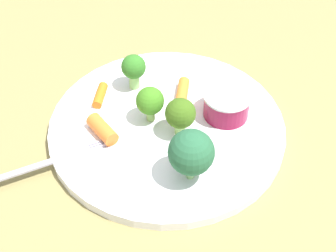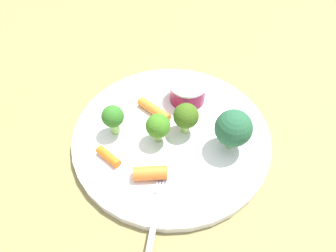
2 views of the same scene
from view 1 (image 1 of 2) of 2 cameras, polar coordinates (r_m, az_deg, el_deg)
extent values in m
plane|color=olive|center=(0.60, -0.12, -0.62)|extent=(2.40, 2.40, 0.00)
cylinder|color=white|center=(0.60, -0.13, -0.22)|extent=(0.27, 0.27, 0.01)
cylinder|color=maroon|center=(0.60, 6.50, 2.28)|extent=(0.05, 0.05, 0.03)
cylinder|color=silver|center=(0.59, 6.62, 3.40)|extent=(0.06, 0.06, 0.00)
cylinder|color=#85B158|center=(0.59, -1.96, 1.35)|extent=(0.01, 0.01, 0.02)
sphere|color=#3C791E|center=(0.58, -2.01, 2.81)|extent=(0.03, 0.03, 0.03)
cylinder|color=#8BC171|center=(0.53, 2.50, -4.91)|extent=(0.01, 0.01, 0.02)
sphere|color=#265B3A|center=(0.51, 2.60, -2.94)|extent=(0.05, 0.05, 0.05)
cylinder|color=#94C565|center=(0.58, 1.35, -0.13)|extent=(0.01, 0.01, 0.02)
sphere|color=#3B5F18|center=(0.56, 1.38, 1.41)|extent=(0.03, 0.03, 0.03)
cylinder|color=#8BC46A|center=(0.64, -3.77, 5.08)|extent=(0.01, 0.01, 0.02)
sphere|color=#306F23|center=(0.62, -3.86, 6.58)|extent=(0.03, 0.03, 0.03)
cylinder|color=orange|center=(0.62, 1.54, 3.40)|extent=(0.04, 0.05, 0.01)
cylinder|color=orange|center=(0.63, -7.54, 3.41)|extent=(0.03, 0.04, 0.01)
cylinder|color=orange|center=(0.58, -7.30, -0.37)|extent=(0.02, 0.04, 0.02)
cube|color=#B4B0C5|center=(0.57, -16.21, -4.93)|extent=(0.15, 0.02, 0.00)
cube|color=#B4B0C5|center=(0.58, -7.66, -1.79)|extent=(0.03, 0.01, 0.00)
cube|color=#B4B0C5|center=(0.57, -7.55, -2.02)|extent=(0.03, 0.01, 0.00)
cube|color=#B4B0C5|center=(0.57, -7.44, -2.24)|extent=(0.03, 0.01, 0.00)
cube|color=#B4B0C5|center=(0.57, -7.32, -2.47)|extent=(0.03, 0.01, 0.00)
camera|label=2|loc=(0.36, -43.64, 22.14)|focal=34.03mm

